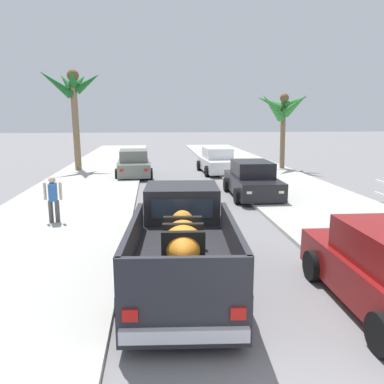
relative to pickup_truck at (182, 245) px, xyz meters
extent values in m
cube|color=#B2AFA8|center=(-3.83, 7.11, -0.75)|extent=(5.03, 60.00, 0.12)
cube|color=#B2AFA8|center=(5.73, 7.11, -0.75)|extent=(5.03, 60.00, 0.12)
cube|color=silver|center=(-2.71, 7.11, -0.76)|extent=(0.16, 60.00, 0.10)
cube|color=silver|center=(4.62, 7.11, -0.76)|extent=(0.16, 60.00, 0.10)
cube|color=#28282D|center=(-0.01, -0.15, -0.21)|extent=(2.26, 5.22, 0.80)
cube|color=#28282D|center=(0.10, 1.44, 0.59)|extent=(1.82, 1.61, 0.80)
cube|color=#283342|center=(0.05, 0.68, 0.61)|extent=(1.38, 0.15, 0.44)
cube|color=#283342|center=(0.15, 2.20, 0.61)|extent=(1.46, 0.16, 0.48)
cube|color=#28282D|center=(-0.98, -0.95, 0.47)|extent=(0.32, 3.30, 0.56)
cube|color=#28282D|center=(0.84, -1.07, 0.47)|extent=(0.32, 3.30, 0.56)
cube|color=#28282D|center=(-0.18, -2.66, 0.47)|extent=(1.88, 0.23, 0.56)
cube|color=silver|center=(-0.19, -2.75, -0.37)|extent=(1.83, 0.24, 0.20)
cylinder|color=black|center=(-0.88, 1.44, -0.43)|extent=(0.31, 0.78, 0.76)
cylinder|color=black|center=(1.07, 1.31, -0.43)|extent=(0.31, 0.78, 0.76)
cylinder|color=black|center=(-1.08, -1.49, -0.43)|extent=(0.31, 0.78, 0.76)
cylinder|color=black|center=(0.87, -1.62, -0.43)|extent=(0.31, 0.78, 0.76)
cube|color=red|center=(-0.93, -2.67, -0.07)|extent=(0.22, 0.05, 0.18)
cube|color=red|center=(0.56, -2.77, -0.07)|extent=(0.22, 0.05, 0.18)
ellipsoid|color=orange|center=(-0.08, -1.18, 0.49)|extent=(0.81, 1.74, 0.60)
sphere|color=orange|center=(-0.02, -0.23, 0.57)|extent=(0.44, 0.44, 0.44)
cube|color=black|center=(-0.11, -1.65, 0.49)|extent=(0.72, 0.17, 0.61)
cube|color=black|center=(-0.08, -1.18, 0.49)|extent=(0.72, 0.17, 0.61)
cube|color=black|center=(-0.05, -0.71, 0.49)|extent=(0.72, 0.17, 0.61)
cube|color=#283342|center=(3.65, -0.66, 0.38)|extent=(1.37, 0.11, 0.52)
cylinder|color=black|center=(2.75, -0.21, -0.49)|extent=(0.23, 0.64, 0.64)
cylinder|color=black|center=(2.69, -2.81, -0.49)|extent=(0.23, 0.64, 0.64)
cube|color=white|center=(3.06, 0.59, -0.21)|extent=(0.20, 0.04, 0.10)
cube|color=white|center=(4.29, 0.57, -0.21)|extent=(0.20, 0.04, 0.10)
cube|color=black|center=(3.66, 8.32, -0.28)|extent=(1.85, 4.24, 0.72)
cube|color=black|center=(3.66, 8.42, 0.40)|extent=(1.56, 2.13, 0.64)
cube|color=#283342|center=(3.64, 7.45, 0.38)|extent=(1.37, 0.11, 0.52)
cube|color=#283342|center=(3.68, 9.39, 0.38)|extent=(1.34, 0.11, 0.50)
cylinder|color=black|center=(4.53, 7.00, -0.49)|extent=(0.23, 0.64, 0.64)
cylinder|color=black|center=(2.73, 7.04, -0.49)|extent=(0.23, 0.64, 0.64)
cylinder|color=black|center=(4.59, 9.60, -0.49)|extent=(0.23, 0.64, 0.64)
cylinder|color=black|center=(2.78, 9.64, -0.49)|extent=(0.23, 0.64, 0.64)
cube|color=red|center=(4.34, 10.42, -0.17)|extent=(0.20, 0.04, 0.12)
cube|color=white|center=(4.23, 6.20, -0.21)|extent=(0.20, 0.04, 0.10)
cube|color=red|center=(3.07, 10.44, -0.17)|extent=(0.20, 0.04, 0.12)
cube|color=white|center=(3.00, 6.22, -0.21)|extent=(0.20, 0.04, 0.10)
cube|color=slate|center=(-1.70, 14.65, -0.28)|extent=(1.97, 4.28, 0.72)
cube|color=slate|center=(-1.69, 14.55, 0.40)|extent=(1.62, 2.17, 0.64)
cube|color=#283342|center=(-1.74, 15.52, 0.38)|extent=(1.37, 0.15, 0.52)
cube|color=#283342|center=(-1.65, 13.58, 0.38)|extent=(1.34, 0.15, 0.50)
cylinder|color=black|center=(-2.67, 15.91, -0.49)|extent=(0.25, 0.65, 0.64)
cylinder|color=black|center=(-0.86, 16.00, -0.49)|extent=(0.25, 0.65, 0.64)
cylinder|color=black|center=(-2.53, 13.31, -0.49)|extent=(0.25, 0.65, 0.64)
cylinder|color=black|center=(-0.73, 13.40, -0.49)|extent=(0.25, 0.65, 0.64)
cube|color=red|center=(-2.23, 12.51, -0.17)|extent=(0.20, 0.05, 0.12)
cube|color=white|center=(-2.42, 16.73, -0.21)|extent=(0.20, 0.05, 0.10)
cube|color=red|center=(-0.96, 12.58, -0.17)|extent=(0.20, 0.05, 0.12)
cube|color=white|center=(-1.19, 16.79, -0.21)|extent=(0.20, 0.05, 0.10)
cube|color=silver|center=(3.32, 15.39, -0.28)|extent=(2.00, 4.29, 0.72)
cube|color=silver|center=(3.32, 15.49, 0.40)|extent=(1.64, 2.18, 0.64)
cube|color=#283342|center=(3.37, 14.52, 0.38)|extent=(1.37, 0.16, 0.52)
cube|color=#283342|center=(3.26, 16.46, 0.38)|extent=(1.34, 0.16, 0.50)
cylinder|color=black|center=(4.30, 14.14, -0.49)|extent=(0.26, 0.65, 0.64)
cylinder|color=black|center=(2.50, 14.04, -0.49)|extent=(0.26, 0.65, 0.64)
cylinder|color=black|center=(4.15, 16.74, -0.49)|extent=(0.26, 0.65, 0.64)
cylinder|color=black|center=(2.35, 16.64, -0.49)|extent=(0.26, 0.65, 0.64)
cube|color=red|center=(3.84, 17.53, -0.17)|extent=(0.20, 0.05, 0.12)
cube|color=white|center=(4.06, 13.32, -0.21)|extent=(0.20, 0.05, 0.10)
cube|color=red|center=(2.57, 17.46, -0.17)|extent=(0.20, 0.05, 0.12)
cube|color=white|center=(2.83, 13.25, -0.21)|extent=(0.20, 0.05, 0.10)
cylinder|color=brown|center=(7.69, 16.38, 1.46)|extent=(0.31, 0.59, 4.56)
cone|color=#2D7F33|center=(8.45, 16.34, 3.51)|extent=(1.64, 0.64, 1.15)
cone|color=#2D7F33|center=(8.02, 17.05, 3.50)|extent=(1.20, 1.68, 1.16)
cone|color=#2D7F33|center=(6.98, 17.06, 3.47)|extent=(1.85, 1.82, 1.24)
cone|color=#2D7F33|center=(6.76, 15.80, 3.17)|extent=(2.07, 1.57, 1.77)
cone|color=#2D7F33|center=(8.12, 15.49, 3.31)|extent=(1.36, 2.01, 1.52)
sphere|color=brown|center=(7.69, 16.38, 3.73)|extent=(0.56, 0.56, 0.56)
cylinder|color=#846B4C|center=(-5.26, 16.87, 2.10)|extent=(0.40, 0.62, 5.83)
cone|color=#196023|center=(-4.42, 16.95, 4.62)|extent=(1.77, 0.73, 1.44)
cone|color=#196023|center=(-5.02, 17.61, 4.72)|extent=(1.05, 1.74, 1.27)
cone|color=#196023|center=(-5.78, 17.43, 4.65)|extent=(1.47, 1.52, 1.37)
cone|color=#196023|center=(-6.15, 16.23, 4.50)|extent=(2.05, 1.69, 1.69)
cone|color=#196023|center=(-5.16, 16.07, 4.79)|extent=(0.78, 1.76, 1.15)
sphere|color=brown|center=(-5.26, 16.87, 5.01)|extent=(0.72, 0.72, 0.72)
cylinder|color=#4C4C4C|center=(-3.83, 4.59, -0.40)|extent=(0.14, 0.14, 0.82)
cylinder|color=#4C4C4C|center=(-3.63, 4.59, -0.40)|extent=(0.14, 0.14, 0.82)
cube|color=#3366B2|center=(-3.73, 4.59, 0.28)|extent=(0.25, 0.40, 0.55)
sphere|color=beige|center=(-3.73, 4.59, 0.67)|extent=(0.22, 0.22, 0.22)
cylinder|color=beige|center=(-3.97, 4.59, 0.31)|extent=(0.09, 0.09, 0.55)
cylinder|color=beige|center=(-3.49, 4.59, 0.31)|extent=(0.09, 0.09, 0.55)
camera|label=1|loc=(-0.57, -7.55, 2.62)|focal=35.80mm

